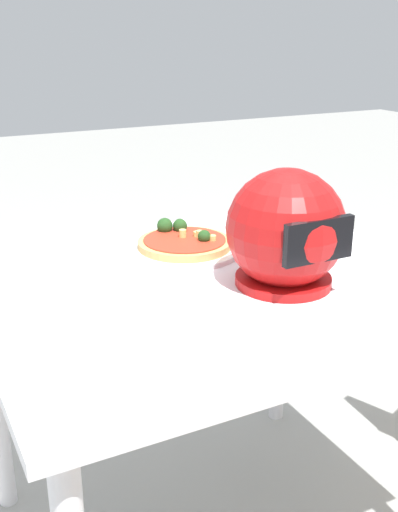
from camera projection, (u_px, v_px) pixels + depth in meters
name	position (u px, v px, depth m)	size (l,w,h in m)	color
dining_table	(215.00, 315.00, 1.43)	(1.05, 0.90, 0.76)	white
pizza_plate	(185.00, 249.00, 1.56)	(0.29, 0.29, 0.01)	white
pizza	(184.00, 241.00, 1.56)	(0.24, 0.24, 0.05)	tan
motorcycle_helmet	(286.00, 231.00, 1.32)	(0.26, 0.26, 0.26)	#B21414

